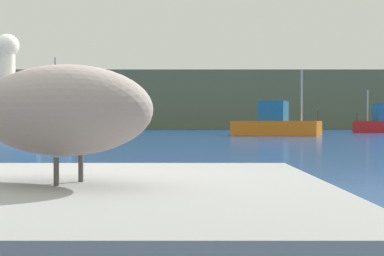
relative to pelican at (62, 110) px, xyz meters
The scene contains 5 objects.
hillside_backdrop 68.40m from the pelican, 90.13° to the left, with size 140.00×16.98×7.29m, color #5B664C.
pier_dock 0.75m from the pelican, 26.67° to the right, with size 3.09×2.84×0.65m, color gray.
pelican is the anchor object (origin of this frame).
fishing_boat_white 31.69m from the pelican, 107.56° to the left, with size 4.78×1.61×5.09m.
fishing_boat_orange 32.77m from the pelican, 78.64° to the left, with size 6.16×4.20×4.42m.
Camera 1 is at (0.91, -3.54, 1.00)m, focal length 48.06 mm.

